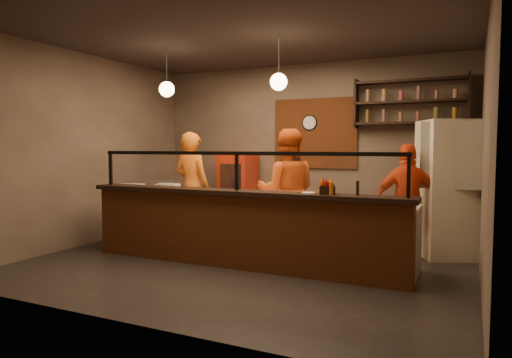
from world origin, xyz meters
The scene contains 29 objects.
floor centered at (0.00, 0.00, 0.00)m, with size 6.00×6.00×0.00m, color black.
ceiling centered at (0.00, 0.00, 3.20)m, with size 6.00×6.00×0.00m, color #392F2C.
wall_back centered at (0.00, 2.50, 1.60)m, with size 6.00×6.00×0.00m, color #766757.
wall_left centered at (-3.00, 0.00, 1.60)m, with size 5.00×5.00×0.00m, color #766757.
wall_right centered at (3.00, 0.00, 1.60)m, with size 5.00×5.00×0.00m, color #766757.
wall_front centered at (0.00, -2.50, 1.60)m, with size 6.00×6.00×0.00m, color #766757.
brick_patch centered at (0.20, 2.47, 1.90)m, with size 1.60×0.04×1.30m, color brown.
service_counter centered at (0.00, -0.30, 0.50)m, with size 4.60×0.25×1.00m, color brown.
counter_ledge centered at (0.00, -0.30, 1.03)m, with size 4.70×0.37×0.06m, color black.
worktop_cabinet centered at (0.00, 0.20, 0.42)m, with size 4.60×0.75×0.85m, color gray.
worktop centered at (0.00, 0.20, 0.88)m, with size 4.60×0.75×0.05m, color beige.
sneeze_guard centered at (0.00, -0.30, 1.37)m, with size 4.50×0.05×0.52m.
wall_shelving centered at (1.90, 2.32, 2.40)m, with size 1.84×0.28×0.85m.
wall_clock centered at (0.10, 2.46, 2.10)m, with size 0.30×0.30×0.04m, color black.
pendant_left centered at (-1.50, 0.20, 2.55)m, with size 0.24×0.24×0.77m.
pendant_right centered at (0.40, 0.20, 2.55)m, with size 0.24×0.24×0.77m.
cook_left centered at (-1.54, 0.95, 0.95)m, with size 0.69×0.46×1.91m, color orange.
cook_mid centered at (0.30, 0.80, 0.96)m, with size 0.93×0.73×1.92m, color #D24E13.
cook_right centered at (2.05, 1.14, 0.85)m, with size 0.99×0.41×1.70m, color #DF4215.
fridge centered at (2.60, 1.61, 1.02)m, with size 0.85×0.79×2.04m, color beige.
red_cooler centered at (-1.26, 2.15, 0.74)m, with size 0.64×0.59×1.49m, color #B6210C.
pizza_dough centered at (0.01, 0.19, 0.91)m, with size 0.48×0.48×0.01m, color beige.
prep_tub_a centered at (-2.15, 0.15, 0.97)m, with size 0.28×0.22×0.14m, color silver.
prep_tub_b centered at (-1.49, 0.17, 0.98)m, with size 0.33×0.26×0.16m, color silver.
prep_tub_c centered at (-2.15, -0.04, 0.97)m, with size 0.30×0.24×0.15m, color silver.
rolling_pin centered at (-0.58, 0.15, 0.93)m, with size 0.06×0.06×0.34m, color gold.
condiment_caddy centered at (1.26, -0.28, 1.11)m, with size 0.19×0.15×0.11m, color black.
pepper_mill centered at (1.63, -0.28, 1.15)m, with size 0.04×0.04×0.18m, color black.
small_plate centered at (1.01, -0.27, 1.07)m, with size 0.17×0.17×0.01m, color silver.
Camera 1 is at (2.86, -5.74, 1.64)m, focal length 32.00 mm.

